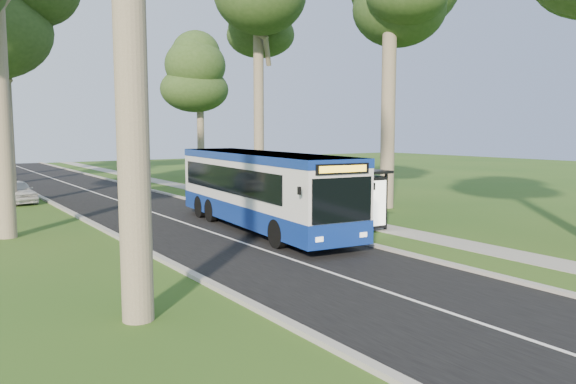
{
  "coord_description": "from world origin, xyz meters",
  "views": [
    {
      "loc": [
        -13.41,
        -15.67,
        4.14
      ],
      "look_at": [
        -0.66,
        3.28,
        1.6
      ],
      "focal_mm": 35.0,
      "sensor_mm": 36.0,
      "label": 1
    }
  ],
  "objects_px": {
    "bus": "(261,190)",
    "bus_shelter": "(365,187)",
    "bus_stop_sign": "(331,196)",
    "car_white": "(16,191)",
    "litter_bin": "(349,219)"
  },
  "relations": [
    {
      "from": "bus",
      "to": "bus_shelter",
      "type": "xyz_separation_m",
      "value": [
        3.82,
        -2.15,
        0.08
      ]
    },
    {
      "from": "bus",
      "to": "bus_shelter",
      "type": "relative_size",
      "value": 4.21
    },
    {
      "from": "bus_stop_sign",
      "to": "bus",
      "type": "bearing_deg",
      "value": 105.61
    },
    {
      "from": "bus_stop_sign",
      "to": "car_white",
      "type": "xyz_separation_m",
      "value": [
        -8.88,
        17.46,
        -0.85
      ]
    },
    {
      "from": "bus_stop_sign",
      "to": "litter_bin",
      "type": "relative_size",
      "value": 2.79
    },
    {
      "from": "bus",
      "to": "bus_stop_sign",
      "type": "bearing_deg",
      "value": -48.64
    },
    {
      "from": "bus",
      "to": "litter_bin",
      "type": "bearing_deg",
      "value": -28.4
    },
    {
      "from": "bus",
      "to": "car_white",
      "type": "height_order",
      "value": "bus"
    },
    {
      "from": "car_white",
      "to": "bus_shelter",
      "type": "bearing_deg",
      "value": -64.27
    },
    {
      "from": "bus_shelter",
      "to": "car_white",
      "type": "height_order",
      "value": "bus_shelter"
    },
    {
      "from": "litter_bin",
      "to": "car_white",
      "type": "xyz_separation_m",
      "value": [
        -10.15,
        17.06,
        0.22
      ]
    },
    {
      "from": "bus_stop_sign",
      "to": "bus_shelter",
      "type": "relative_size",
      "value": 0.83
    },
    {
      "from": "bus_shelter",
      "to": "litter_bin",
      "type": "bearing_deg",
      "value": 172.71
    },
    {
      "from": "bus",
      "to": "bus_shelter",
      "type": "height_order",
      "value": "bus"
    },
    {
      "from": "bus_stop_sign",
      "to": "bus_shelter",
      "type": "bearing_deg",
      "value": -12.5
    }
  ]
}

